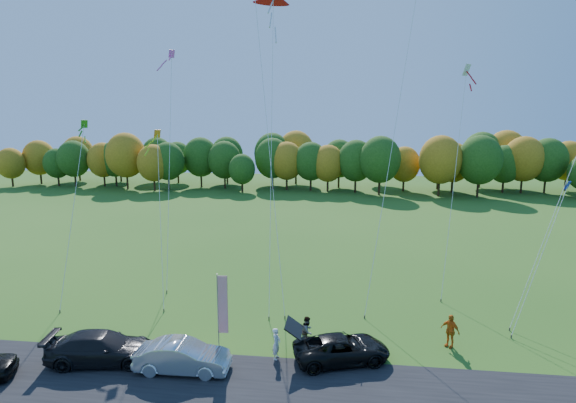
# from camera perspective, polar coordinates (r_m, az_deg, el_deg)

# --- Properties ---
(ground) EXTENTS (160.00, 160.00, 0.00)m
(ground) POSITION_cam_1_polar(r_m,az_deg,el_deg) (25.63, -1.71, -18.06)
(ground) COLOR #275416
(asphalt_strip) EXTENTS (90.00, 6.00, 0.01)m
(asphalt_strip) POSITION_cam_1_polar(r_m,az_deg,el_deg) (22.24, -3.40, -22.88)
(asphalt_strip) COLOR black
(asphalt_strip) RESTS_ON ground
(tree_line) EXTENTS (116.00, 12.00, 10.00)m
(tree_line) POSITION_cam_1_polar(r_m,az_deg,el_deg) (78.33, 4.36, 1.27)
(tree_line) COLOR #1E4711
(tree_line) RESTS_ON ground
(black_suv) EXTENTS (5.37, 3.66, 1.37)m
(black_suv) POSITION_cam_1_polar(r_m,az_deg,el_deg) (24.25, 6.82, -18.05)
(black_suv) COLOR black
(black_suv) RESTS_ON ground
(silver_sedan) EXTENTS (4.68, 1.74, 1.53)m
(silver_sedan) POSITION_cam_1_polar(r_m,az_deg,el_deg) (23.81, -13.23, -18.62)
(silver_sedan) COLOR silver
(silver_sedan) RESTS_ON ground
(dark_truck_a) EXTENTS (5.69, 3.04, 1.57)m
(dark_truck_a) POSITION_cam_1_polar(r_m,az_deg,el_deg) (25.77, -22.60, -16.77)
(dark_truck_a) COLOR black
(dark_truck_a) RESTS_ON ground
(person_tailgate_a) EXTENTS (0.48, 0.66, 1.66)m
(person_tailgate_a) POSITION_cam_1_polar(r_m,az_deg,el_deg) (24.25, -1.48, -17.58)
(person_tailgate_a) COLOR white
(person_tailgate_a) RESTS_ON ground
(person_tailgate_b) EXTENTS (0.87, 0.97, 1.66)m
(person_tailgate_b) POSITION_cam_1_polar(r_m,az_deg,el_deg) (25.50, 2.49, -16.12)
(person_tailgate_b) COLOR gray
(person_tailgate_b) RESTS_ON ground
(person_east) EXTENTS (1.11, 1.05, 1.84)m
(person_east) POSITION_cam_1_polar(r_m,az_deg,el_deg) (26.80, 19.88, -15.17)
(person_east) COLOR #CC6213
(person_east) RESTS_ON ground
(feather_flag) EXTENTS (0.56, 0.11, 4.26)m
(feather_flag) POSITION_cam_1_polar(r_m,az_deg,el_deg) (24.59, -8.42, -12.72)
(feather_flag) COLOR #999999
(feather_flag) RESTS_ON ground
(kite_delta_blue) EXTENTS (6.19, 12.36, 31.79)m
(kite_delta_blue) POSITION_cam_1_polar(r_m,az_deg,el_deg) (32.23, -3.31, 15.92)
(kite_delta_blue) COLOR #4C3F33
(kite_delta_blue) RESTS_ON ground
(kite_parafoil_orange) EXTENTS (7.08, 12.37, 32.05)m
(kite_parafoil_orange) POSITION_cam_1_polar(r_m,az_deg,el_deg) (32.93, 14.66, 16.29)
(kite_parafoil_orange) COLOR #4C3F33
(kite_parafoil_orange) RESTS_ON ground
(kite_delta_red) EXTENTS (2.78, 9.07, 22.28)m
(kite_delta_red) POSITION_cam_1_polar(r_m,az_deg,el_deg) (30.47, -2.14, 9.37)
(kite_delta_red) COLOR #4C3F33
(kite_delta_red) RESTS_ON ground
(kite_parafoil_rainbow) EXTENTS (9.04, 6.78, 18.45)m
(kite_parafoil_rainbow) POSITION_cam_1_polar(r_m,az_deg,el_deg) (32.34, 32.23, 3.24)
(kite_parafoil_rainbow) COLOR #4C3F33
(kite_parafoil_rainbow) RESTS_ON ground
(kite_diamond_yellow) EXTENTS (2.45, 5.41, 11.82)m
(kite_diamond_yellow) POSITION_cam_1_polar(r_m,az_deg,el_deg) (31.66, -15.92, -1.79)
(kite_diamond_yellow) COLOR #4C3F33
(kite_diamond_yellow) RESTS_ON ground
(kite_diamond_green) EXTENTS (0.95, 5.18, 12.48)m
(kite_diamond_green) POSITION_cam_1_polar(r_m,az_deg,el_deg) (33.33, -25.57, 0.02)
(kite_diamond_green) COLOR #4C3F33
(kite_diamond_green) RESTS_ON ground
(kite_diamond_white) EXTENTS (3.16, 7.75, 16.83)m
(kite_diamond_white) POSITION_cam_1_polar(r_m,az_deg,el_deg) (34.61, 20.41, 2.91)
(kite_diamond_white) COLOR #4C3F33
(kite_diamond_white) RESTS_ON ground
(kite_diamond_pink) EXTENTS (1.97, 7.22, 18.00)m
(kite_diamond_pink) POSITION_cam_1_polar(r_m,az_deg,el_deg) (35.14, -14.84, 4.51)
(kite_diamond_pink) COLOR #4C3F33
(kite_diamond_pink) RESTS_ON ground
(kite_diamond_blue_low) EXTENTS (3.94, 3.37, 8.90)m
(kite_diamond_blue_low) POSITION_cam_1_polar(r_m,az_deg,el_deg) (29.86, 29.37, -6.39)
(kite_diamond_blue_low) COLOR #4C3F33
(kite_diamond_blue_low) RESTS_ON ground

